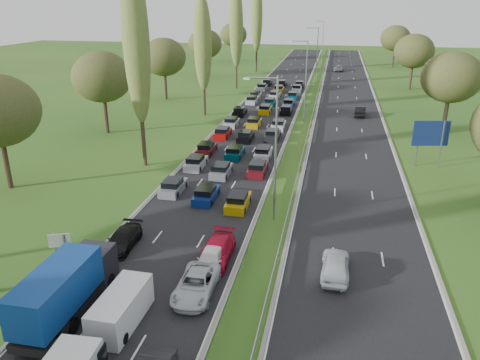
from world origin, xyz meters
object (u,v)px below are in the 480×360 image
Objects in this scene: near_car_3 at (122,239)px; direction_sign at (431,135)px; near_car_2 at (80,283)px; info_sign at (60,243)px; blue_lorry at (67,288)px; white_van_rear at (123,306)px.

direction_sign is at bearing 41.76° from near_car_3.
direction_sign is at bearing 48.56° from near_car_2.
near_car_3 is 4.38m from info_sign.
near_car_2 is at bearing -91.93° from near_car_3.
blue_lorry is 6.76m from info_sign.
near_car_3 is at bearing 93.14° from blue_lorry.
info_sign is at bearing -137.48° from direction_sign.
direction_sign is (25.33, 23.82, 2.89)m from near_car_3.
blue_lorry is at bearing -127.98° from direction_sign.
near_car_3 is 0.88× the size of direction_sign.
white_van_rear is at bearing -28.54° from near_car_2.
near_car_2 is 4.91m from info_sign.
white_van_rear is 0.94× the size of direction_sign.
near_car_2 is at bearing -45.38° from info_sign.
direction_sign is (21.59, 31.84, 2.56)m from white_van_rear.
near_car_2 is 1.14× the size of white_van_rear.
blue_lorry reaches higher than info_sign.
blue_lorry is at bearing -54.85° from info_sign.
near_car_2 is at bearing -130.34° from direction_sign.
info_sign is 0.40× the size of direction_sign.
near_car_3 is at bearing 88.46° from near_car_2.
direction_sign reaches higher than blue_lorry.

